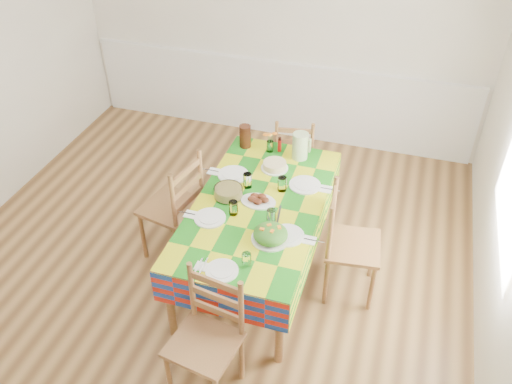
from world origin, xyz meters
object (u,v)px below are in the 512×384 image
at_px(meat_platter, 258,200).
at_px(chair_left, 175,208).
at_px(chair_far, 294,156).
at_px(chair_near, 207,339).
at_px(green_pitcher, 300,146).
at_px(chair_right, 347,245).
at_px(tea_pitcher, 245,136).
at_px(dining_table, 258,212).

relative_size(meat_platter, chair_left, 0.28).
bearing_deg(meat_platter, chair_far, 89.17).
distance_m(chair_near, chair_far, 2.33).
distance_m(green_pitcher, chair_right, 1.01).
height_order(chair_near, chair_left, chair_left).
relative_size(green_pitcher, chair_far, 0.27).
height_order(chair_near, chair_right, chair_right).
bearing_deg(meat_platter, chair_left, -177.42).
xyz_separation_m(meat_platter, chair_right, (0.74, -0.03, -0.25)).
bearing_deg(chair_far, chair_right, 111.07).
xyz_separation_m(tea_pitcher, chair_far, (0.37, 0.39, -0.39)).
bearing_deg(chair_right, tea_pitcher, 48.26).
bearing_deg(chair_far, chair_left, 47.11).
xyz_separation_m(dining_table, tea_pitcher, (-0.36, 0.77, 0.18)).
height_order(meat_platter, chair_near, chair_near).
relative_size(dining_table, chair_near, 1.91).
relative_size(meat_platter, chair_near, 0.29).
xyz_separation_m(green_pitcher, chair_right, (0.58, -0.75, -0.35)).
xyz_separation_m(chair_near, chair_far, (0.00, 2.33, -0.04)).
relative_size(green_pitcher, tea_pitcher, 1.14).
height_order(meat_platter, chair_left, chair_left).
distance_m(green_pitcher, chair_far, 0.61).
bearing_deg(green_pitcher, tea_pitcher, 176.44).
distance_m(green_pitcher, tea_pitcher, 0.52).
bearing_deg(green_pitcher, chair_far, 109.10).
distance_m(tea_pitcher, chair_right, 1.39).
xyz_separation_m(meat_platter, chair_left, (-0.72, -0.03, -0.24)).
height_order(dining_table, chair_far, chair_far).
xyz_separation_m(meat_platter, chair_near, (0.02, -1.19, -0.27)).
bearing_deg(dining_table, chair_far, 89.63).
distance_m(dining_table, chair_right, 0.75).
bearing_deg(chair_far, meat_platter, 78.46).
bearing_deg(dining_table, green_pitcher, 78.23).
relative_size(dining_table, chair_left, 1.80).
bearing_deg(chair_far, green_pitcher, 98.38).
height_order(chair_far, chair_left, chair_left).
xyz_separation_m(chair_left, chair_right, (1.47, 0.00, -0.02)).
bearing_deg(chair_left, dining_table, 102.52).
distance_m(meat_platter, chair_left, 0.76).
distance_m(dining_table, green_pitcher, 0.78).
bearing_deg(chair_far, chair_near, 79.27).
distance_m(chair_near, chair_left, 1.37).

